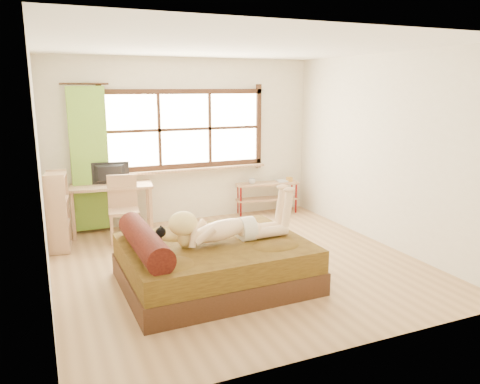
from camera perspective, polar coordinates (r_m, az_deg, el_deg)
name	(u,v)px	position (r m, az deg, el deg)	size (l,w,h in m)	color
floor	(238,263)	(6.14, -0.29, -8.66)	(4.50, 4.50, 0.00)	#9E754C
ceiling	(237,46)	(5.73, -0.33, 17.33)	(4.50, 4.50, 0.00)	white
wall_back	(185,141)	(7.89, -6.73, 6.17)	(4.50, 4.50, 0.00)	silver
wall_front	(346,200)	(3.85, 12.85, -0.97)	(4.50, 4.50, 0.00)	silver
wall_left	(40,173)	(5.34, -23.16, 2.10)	(4.50, 4.50, 0.00)	silver
wall_right	(383,151)	(6.97, 17.06, 4.84)	(4.50, 4.50, 0.00)	silver
window	(185,132)	(7.84, -6.69, 7.31)	(2.80, 0.16, 1.46)	#FFEDBF
curtain	(90,160)	(7.51, -17.85, 3.77)	(0.55, 0.10, 2.20)	olive
bed	(211,262)	(5.43, -3.59, -8.48)	(2.09, 1.69, 0.78)	black
woman	(228,215)	(5.28, -1.43, -2.86)	(1.44, 0.41, 0.62)	beige
kitten	(150,237)	(5.23, -10.97, -5.37)	(0.31, 0.12, 0.25)	black
desk	(111,191)	(7.45, -15.41, 0.07)	(1.29, 0.72, 0.77)	#9D7C55
monitor	(110,174)	(7.44, -15.59, 2.18)	(0.58, 0.08, 0.34)	black
chair	(123,204)	(7.14, -14.05, -1.46)	(0.48, 0.48, 0.96)	#9D7C55
pipe_shelf	(268,191)	(8.41, 3.39, 0.17)	(1.15, 0.45, 0.64)	#9D7C55
cup	(252,181)	(8.24, 1.46, 1.32)	(0.12, 0.12, 0.10)	gray
book	(277,181)	(8.46, 4.54, 1.33)	(0.18, 0.24, 0.02)	gray
bookshelf	(58,211)	(6.92, -21.31, -2.23)	(0.33, 0.51, 1.10)	#9D7C55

